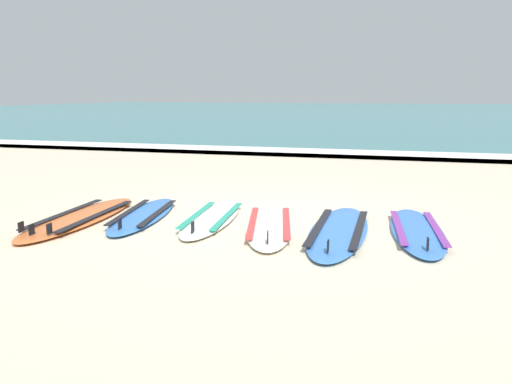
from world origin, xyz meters
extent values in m
plane|color=beige|center=(0.00, 0.00, 0.00)|extent=(80.00, 80.00, 0.00)
cube|color=teal|center=(0.00, 36.24, 0.05)|extent=(80.00, 60.00, 0.10)
cube|color=white|center=(0.00, 6.79, 0.06)|extent=(80.00, 1.08, 0.11)
ellipsoid|color=orange|center=(-2.16, -0.78, 0.04)|extent=(0.74, 2.45, 0.07)
cube|color=black|center=(-2.38, -0.79, 0.08)|extent=(0.18, 1.70, 0.01)
cube|color=black|center=(-1.94, -0.76, 0.08)|extent=(0.18, 1.70, 0.01)
cube|color=black|center=(-2.11, -1.72, 0.12)|extent=(0.02, 0.09, 0.11)
cube|color=black|center=(-2.28, -1.67, 0.12)|extent=(0.02, 0.09, 0.11)
cube|color=black|center=(-1.94, -1.65, 0.12)|extent=(0.02, 0.09, 0.11)
ellipsoid|color=#3875CC|center=(-1.49, -0.45, 0.04)|extent=(0.85, 2.12, 0.07)
cube|color=black|center=(-1.68, -0.48, 0.08)|extent=(0.31, 1.43, 0.01)
cube|color=black|center=(-1.31, -0.42, 0.08)|extent=(0.31, 1.43, 0.01)
cube|color=black|center=(-1.36, -1.24, 0.12)|extent=(0.03, 0.09, 0.11)
ellipsoid|color=white|center=(-0.63, -0.38, 0.04)|extent=(0.73, 2.10, 0.07)
cube|color=teal|center=(-0.81, -0.40, 0.08)|extent=(0.22, 1.44, 0.01)
cube|color=teal|center=(-0.44, -0.36, 0.08)|extent=(0.22, 1.44, 0.01)
cube|color=black|center=(-0.54, -1.18, 0.12)|extent=(0.02, 0.09, 0.11)
ellipsoid|color=silver|center=(0.12, -0.54, 0.04)|extent=(1.01, 2.19, 0.07)
cube|color=#D13838|center=(-0.06, -0.58, 0.08)|extent=(0.42, 1.47, 0.01)
cube|color=#D13838|center=(0.31, -0.49, 0.08)|extent=(0.42, 1.47, 0.01)
cube|color=black|center=(0.32, -1.34, 0.12)|extent=(0.03, 0.09, 0.11)
ellipsoid|color=#3875CC|center=(0.91, -0.56, 0.04)|extent=(0.66, 2.43, 0.07)
cube|color=black|center=(0.69, -0.56, 0.08)|extent=(0.12, 1.70, 0.01)
cube|color=black|center=(1.12, -0.55, 0.08)|extent=(0.12, 1.70, 0.01)
cube|color=black|center=(0.93, -1.50, 0.12)|extent=(0.01, 0.09, 0.11)
ellipsoid|color=#3875CC|center=(1.72, -0.32, 0.04)|extent=(0.77, 2.22, 0.07)
cube|color=purple|center=(1.53, -0.34, 0.08)|extent=(0.23, 1.52, 0.01)
cube|color=purple|center=(1.92, -0.30, 0.08)|extent=(0.23, 1.52, 0.01)
cube|color=black|center=(1.81, -1.16, 0.12)|extent=(0.02, 0.09, 0.11)
camera|label=1|loc=(1.61, -6.29, 1.52)|focal=38.02mm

